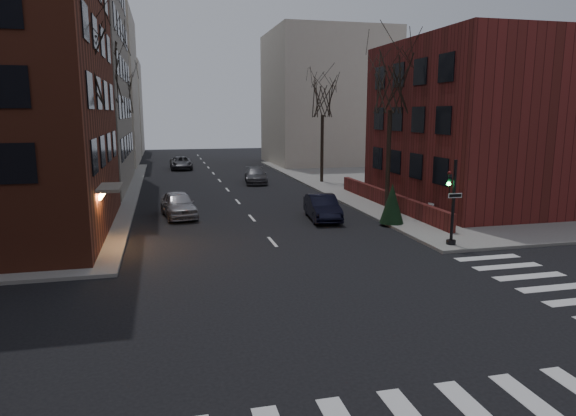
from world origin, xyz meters
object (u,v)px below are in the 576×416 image
at_px(streetlamp_far, 130,133).
at_px(evergreen_shrub, 392,203).
at_px(parked_sedan, 322,207).
at_px(traffic_signal, 452,208).
at_px(car_lane_silver, 178,204).
at_px(car_lane_gray, 256,176).
at_px(sandwich_board, 432,210).
at_px(tree_right_b, 323,98).
at_px(tree_left_c, 120,94).
at_px(tree_left_b, 103,74).
at_px(car_lane_far, 181,163).
at_px(streetlamp_near, 111,146).
at_px(tree_right_a, 391,84).
at_px(tree_left_a, 76,64).

height_order(streetlamp_far, evergreen_shrub, streetlamp_far).
xyz_separation_m(streetlamp_far, parked_sedan, (12.20, -25.43, -3.50)).
bearing_deg(evergreen_shrub, traffic_signal, -82.83).
relative_size(streetlamp_far, car_lane_silver, 1.38).
relative_size(traffic_signal, car_lane_gray, 0.85).
bearing_deg(sandwich_board, tree_right_b, 85.76).
distance_m(sandwich_board, evergreen_shrub, 3.49).
xyz_separation_m(tree_right_b, sandwich_board, (1.70, -16.76, -7.03)).
height_order(car_lane_silver, car_lane_gray, car_lane_silver).
relative_size(tree_left_c, car_lane_gray, 2.06).
relative_size(tree_left_b, car_lane_far, 2.11).
bearing_deg(car_lane_far, streetlamp_far, -136.53).
relative_size(tree_left_c, car_lane_far, 1.90).
distance_m(traffic_signal, car_lane_far, 39.56).
relative_size(car_lane_far, evergreen_shrub, 2.28).
bearing_deg(evergreen_shrub, streetlamp_near, 152.87).
relative_size(tree_right_b, sandwich_board, 11.22).
bearing_deg(car_lane_gray, parked_sedan, -79.86).
bearing_deg(parked_sedan, tree_right_a, 22.31).
xyz_separation_m(tree_left_a, parked_sedan, (12.80, 2.57, -7.73)).
relative_size(traffic_signal, tree_left_b, 0.37).
bearing_deg(streetlamp_near, tree_left_c, 91.91).
height_order(traffic_signal, sandwich_board, traffic_signal).
bearing_deg(car_lane_far, tree_left_c, -130.06).
bearing_deg(car_lane_silver, car_lane_far, 80.24).
bearing_deg(car_lane_silver, tree_right_b, 36.54).
relative_size(tree_left_a, car_lane_gray, 2.17).
distance_m(tree_left_a, car_lane_silver, 10.43).
bearing_deg(tree_left_b, car_lane_far, 74.87).
bearing_deg(tree_left_a, car_lane_gray, 58.70).
bearing_deg(streetlamp_far, tree_left_c, -106.70).
xyz_separation_m(tree_right_b, evergreen_shrub, (-1.50, -17.94, -6.31)).
xyz_separation_m(tree_left_b, sandwich_board, (19.30, -10.76, -8.35)).
bearing_deg(car_lane_far, traffic_signal, -74.65).
relative_size(tree_left_b, sandwich_board, 13.20).
bearing_deg(car_lane_silver, tree_right_a, -13.50).
distance_m(tree_left_c, tree_right_a, 28.17).
bearing_deg(tree_right_b, tree_left_c, 155.56).
bearing_deg(tree_right_b, car_lane_silver, -136.10).
height_order(tree_left_b, car_lane_silver, tree_left_b).
xyz_separation_m(car_lane_silver, evergreen_shrub, (11.59, -5.35, 0.50)).
xyz_separation_m(tree_left_a, car_lane_gray, (11.80, 19.40, -7.79)).
height_order(tree_left_a, tree_right_a, tree_left_a).
bearing_deg(parked_sedan, car_lane_silver, 166.82).
height_order(car_lane_silver, sandwich_board, car_lane_silver).
relative_size(parked_sedan, car_lane_silver, 0.99).
relative_size(traffic_signal, car_lane_silver, 0.88).
xyz_separation_m(tree_right_a, tree_right_b, (0.00, 14.00, -0.44)).
distance_m(streetlamp_far, car_lane_far, 7.92).
bearing_deg(tree_left_c, tree_right_a, -51.34).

